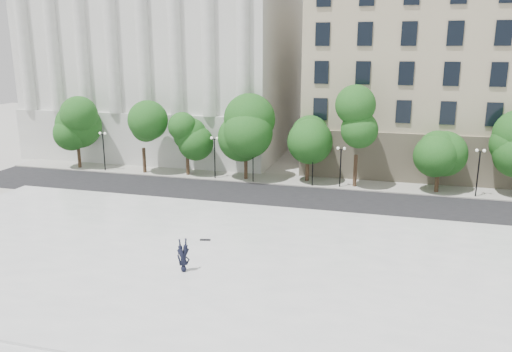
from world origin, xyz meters
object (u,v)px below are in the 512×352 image
at_px(traffic_light_east, 313,149).
at_px(person_lying, 184,267).
at_px(traffic_light_west, 253,147).
at_px(skateboard, 205,240).

height_order(traffic_light_east, person_lying, traffic_light_east).
height_order(traffic_light_west, traffic_light_east, traffic_light_east).
bearing_deg(traffic_light_west, person_lying, -85.03).
bearing_deg(traffic_light_east, traffic_light_west, 180.00).
relative_size(traffic_light_east, person_lying, 2.15).
xyz_separation_m(traffic_light_west, traffic_light_east, (5.93, 0.00, 0.07)).
bearing_deg(skateboard, traffic_light_west, 82.34).
distance_m(traffic_light_west, traffic_light_east, 5.93).
distance_m(traffic_light_east, person_lying, 22.23).
xyz_separation_m(traffic_light_east, skateboard, (-4.58, -16.81, -3.25)).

